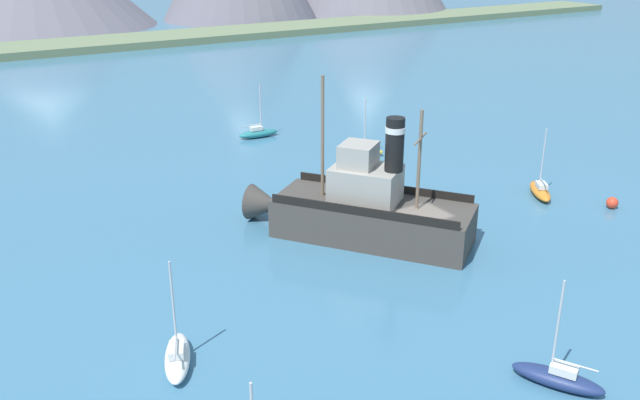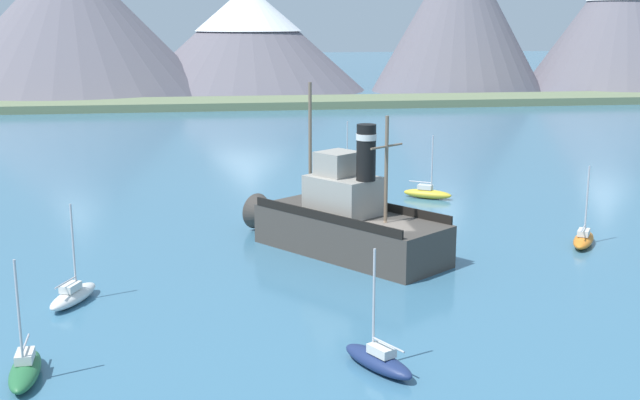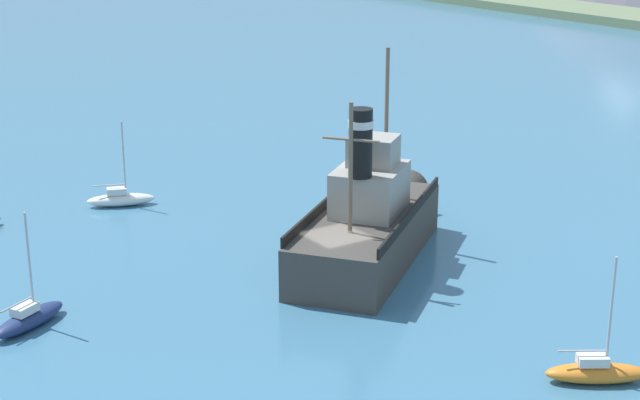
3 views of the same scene
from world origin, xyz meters
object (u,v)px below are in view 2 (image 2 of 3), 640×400
sailboat_green (25,369)px  sailboat_white (73,295)px  sailboat_teal (344,172)px  sailboat_orange (584,239)px  old_tugboat (342,222)px  sailboat_yellow (427,193)px  sailboat_navy (378,360)px

sailboat_green → sailboat_white: size_ratio=1.00×
sailboat_teal → sailboat_orange: same height
old_tugboat → sailboat_white: bearing=-154.9°
sailboat_teal → sailboat_yellow: size_ratio=1.00×
old_tugboat → sailboat_yellow: size_ratio=2.77×
sailboat_teal → old_tugboat: bearing=-100.3°
sailboat_teal → sailboat_yellow: bearing=-62.6°
sailboat_white → sailboat_teal: bearing=57.9°
old_tugboat → sailboat_navy: 16.56m
sailboat_navy → sailboat_orange: 22.57m
old_tugboat → sailboat_white: (-14.50, -6.80, -1.40)m
sailboat_green → old_tugboat: bearing=45.5°
sailboat_white → sailboat_yellow: size_ratio=1.00×
sailboat_orange → sailboat_yellow: (-5.79, 14.32, 0.00)m
old_tugboat → sailboat_orange: bearing=-3.2°
sailboat_green → sailboat_orange: same height
sailboat_orange → old_tugboat: bearing=176.8°
sailboat_teal → sailboat_orange: bearing=-65.8°
sailboat_teal → sailboat_yellow: 10.65m
sailboat_white → sailboat_orange: size_ratio=1.00×
sailboat_white → old_tugboat: bearing=25.1°
sailboat_navy → sailboat_white: (-13.06, 9.64, 0.00)m
sailboat_white → sailboat_teal: (18.66, 29.75, 0.00)m
sailboat_white → sailboat_teal: same height
sailboat_navy → sailboat_green: size_ratio=1.00×
sailboat_navy → sailboat_white: same height
old_tugboat → sailboat_orange: size_ratio=2.77×
sailboat_white → sailboat_yellow: (23.57, 20.30, 0.00)m
sailboat_yellow → sailboat_white: bearing=-139.3°
sailboat_green → sailboat_white: (0.54, 8.51, 0.00)m
sailboat_white → sailboat_orange: 29.96m
sailboat_green → sailboat_teal: bearing=63.4°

